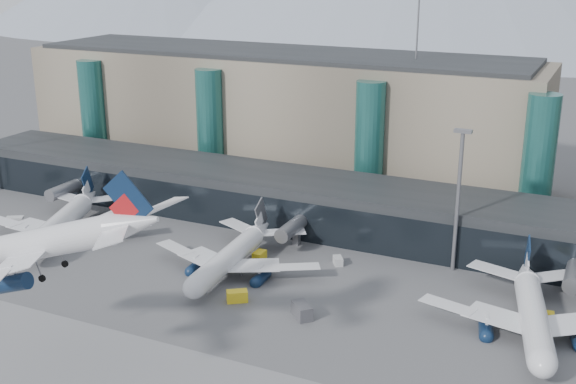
# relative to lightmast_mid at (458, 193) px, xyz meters

# --- Properties ---
(ground) EXTENTS (900.00, 900.00, 0.00)m
(ground) POSITION_rel_lightmast_mid_xyz_m (-30.00, -48.00, -14.42)
(ground) COLOR #515154
(ground) RESTS_ON ground
(concourse) EXTENTS (170.00, 27.00, 10.00)m
(concourse) POSITION_rel_lightmast_mid_xyz_m (-30.02, 9.73, -9.45)
(concourse) COLOR black
(concourse) RESTS_ON ground
(terminal_main) EXTENTS (130.00, 30.00, 31.00)m
(terminal_main) POSITION_rel_lightmast_mid_xyz_m (-55.00, 42.00, 1.03)
(terminal_main) COLOR gray
(terminal_main) RESTS_ON ground
(teal_towers) EXTENTS (116.40, 19.40, 46.00)m
(teal_towers) POSITION_rel_lightmast_mid_xyz_m (-44.99, 26.01, -0.41)
(teal_towers) COLOR #23625D
(teal_towers) RESTS_ON ground
(lightmast_mid) EXTENTS (3.00, 1.20, 25.60)m
(lightmast_mid) POSITION_rel_lightmast_mid_xyz_m (0.00, 0.00, 0.00)
(lightmast_mid) COLOR slate
(lightmast_mid) RESTS_ON ground
(hero_jet) EXTENTS (34.17, 34.48, 11.16)m
(hero_jet) POSITION_rel_lightmast_mid_xyz_m (-38.97, -54.64, 5.31)
(hero_jet) COLOR silver
(hero_jet) RESTS_ON ground
(jet_parked_left) EXTENTS (34.63, 36.72, 11.80)m
(jet_parked_left) POSITION_rel_lightmast_mid_xyz_m (-73.86, -15.60, -9.95)
(jet_parked_left) COLOR silver
(jet_parked_left) RESTS_ON ground
(jet_parked_mid) EXTENTS (33.46, 32.83, 10.79)m
(jet_parked_mid) POSITION_rel_lightmast_mid_xyz_m (-35.29, -15.64, -10.34)
(jet_parked_mid) COLOR silver
(jet_parked_mid) RESTS_ON ground
(jet_parked_right) EXTENTS (34.21, 34.96, 11.26)m
(jet_parked_right) POSITION_rel_lightmast_mid_xyz_m (15.20, -15.61, -10.16)
(jet_parked_right) COLOR silver
(jet_parked_right) RESTS_ON ground
(veh_a) EXTENTS (3.94, 3.42, 1.93)m
(veh_a) POSITION_rel_lightmast_mid_xyz_m (-86.89, -16.34, -13.45)
(veh_a) COLOR #BCBCBC
(veh_a) RESTS_ON ground
(veh_b) EXTENTS (1.74, 2.82, 1.63)m
(veh_b) POSITION_rel_lightmast_mid_xyz_m (-33.15, -10.54, -13.61)
(veh_b) COLOR yellow
(veh_b) RESTS_ON ground
(veh_c) EXTENTS (4.39, 4.35, 2.25)m
(veh_c) POSITION_rel_lightmast_mid_xyz_m (-17.11, -27.44, -13.29)
(veh_c) COLOR #48474C
(veh_c) RESTS_ON ground
(veh_e) EXTENTS (2.90, 1.89, 1.54)m
(veh_e) POSITION_rel_lightmast_mid_xyz_m (16.98, -12.84, -13.65)
(veh_e) COLOR yellow
(veh_e) RESTS_ON ground
(veh_g) EXTENTS (2.57, 2.88, 1.45)m
(veh_g) POSITION_rel_lightmast_mid_xyz_m (-19.33, -6.40, -13.69)
(veh_g) COLOR #BCBCBC
(veh_g) RESTS_ON ground
(veh_h) EXTENTS (3.75, 3.35, 1.85)m
(veh_h) POSITION_rel_lightmast_mid_xyz_m (-28.75, -26.95, -13.49)
(veh_h) COLOR yellow
(veh_h) RESTS_ON ground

